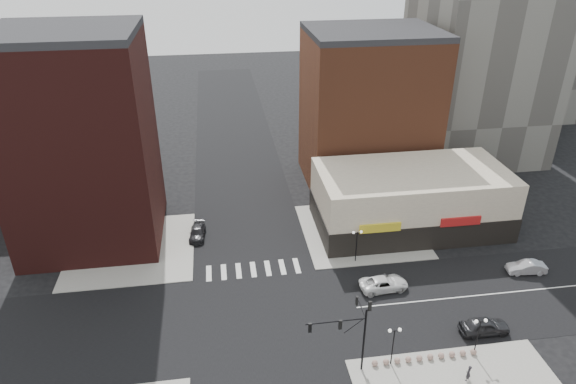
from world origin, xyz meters
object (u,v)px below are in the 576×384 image
object	(u,v)px
street_lamp_se_b	(479,328)
white_suv	(384,283)
dark_sedan_north	(197,232)
silver_sedan	(526,267)
traffic_signal	(353,326)
pedestrian	(468,373)
street_lamp_ne	(357,238)
street_lamp_se_a	(394,337)
dark_sedan_east	(484,326)

from	to	relation	value
street_lamp_se_b	white_suv	distance (m)	12.12
white_suv	dark_sedan_north	xyz separation A→B (m)	(-20.22, 13.62, -0.08)
dark_sedan_north	silver_sedan	bearing A→B (deg)	-13.97
street_lamp_se_b	traffic_signal	bearing A→B (deg)	179.18
street_lamp_se_b	pedestrian	xyz separation A→B (m)	(-1.99, -2.77, -2.36)
pedestrian	street_lamp_ne	bearing A→B (deg)	-112.02
pedestrian	street_lamp_se_b	bearing A→B (deg)	-162.58
traffic_signal	street_lamp_se_b	xyz separation A→B (m)	(11.76, -0.17, -1.67)
street_lamp_ne	pedestrian	bearing A→B (deg)	-75.04
street_lamp_se_b	dark_sedan_north	world-z (taller)	street_lamp_se_b
silver_sedan	pedestrian	distance (m)	19.50
street_lamp_se_a	silver_sedan	size ratio (longest dim) A/B	0.95
traffic_signal	street_lamp_ne	xyz separation A→B (m)	(4.76, 15.83, -1.67)
street_lamp_se_a	pedestrian	xyz separation A→B (m)	(6.01, -2.77, -2.36)
white_suv	traffic_signal	bearing A→B (deg)	144.25
pedestrian	dark_sedan_north	bearing A→B (deg)	-85.91
street_lamp_ne	dark_sedan_north	size ratio (longest dim) A/B	0.92
street_lamp_se_a	street_lamp_ne	xyz separation A→B (m)	(1.00, 16.00, 0.00)
street_lamp_se_a	street_lamp_ne	bearing A→B (deg)	86.42
white_suv	street_lamp_ne	bearing A→B (deg)	13.77
silver_sedan	white_suv	bearing A→B (deg)	-82.27
street_lamp_se_a	white_suv	size ratio (longest dim) A/B	0.78
traffic_signal	silver_sedan	distance (m)	26.26
dark_sedan_east	dark_sedan_north	bearing A→B (deg)	52.90
traffic_signal	dark_sedan_north	distance (m)	28.03
street_lamp_ne	pedestrian	size ratio (longest dim) A/B	2.56
traffic_signal	pedestrian	world-z (taller)	traffic_signal
silver_sedan	street_lamp_se_a	bearing A→B (deg)	-54.57
street_lamp_se_a	silver_sedan	distance (m)	22.79
street_lamp_se_a	white_suv	bearing A→B (deg)	75.62
street_lamp_se_b	dark_sedan_east	bearing A→B (deg)	49.02
dark_sedan_east	pedestrian	world-z (taller)	pedestrian
dark_sedan_north	pedestrian	bearing A→B (deg)	-43.46
street_lamp_se_a	dark_sedan_east	world-z (taller)	street_lamp_se_a
street_lamp_ne	dark_sedan_east	size ratio (longest dim) A/B	0.86
street_lamp_se_a	traffic_signal	bearing A→B (deg)	177.43
pedestrian	traffic_signal	bearing A→B (deg)	-53.71
traffic_signal	dark_sedan_east	distance (m)	14.87
dark_sedan_north	dark_sedan_east	bearing A→B (deg)	-32.33
traffic_signal	street_lamp_se_a	size ratio (longest dim) A/B	1.87
white_suv	silver_sedan	bearing A→B (deg)	-92.34
street_lamp_se_a	white_suv	xyz separation A→B (m)	(2.72, 10.60, -2.55)
street_lamp_se_a	street_lamp_ne	world-z (taller)	same
street_lamp_se_b	white_suv	size ratio (longest dim) A/B	0.78
street_lamp_se_a	dark_sedan_north	world-z (taller)	street_lamp_se_a
traffic_signal	silver_sedan	size ratio (longest dim) A/B	1.77
white_suv	silver_sedan	size ratio (longest dim) A/B	1.21
street_lamp_se_a	dark_sedan_east	bearing A→B (deg)	14.41
street_lamp_se_b	dark_sedan_east	world-z (taller)	street_lamp_se_b
street_lamp_se_a	silver_sedan	world-z (taller)	street_lamp_se_a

